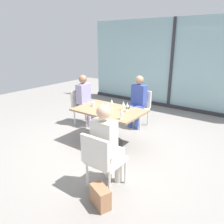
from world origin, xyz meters
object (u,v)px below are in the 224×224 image
chair_front_right (102,158)px  wine_glass_1 (108,104)px  chair_near_window (139,106)px  chair_far_left (82,105)px  wine_glass_5 (104,107)px  wine_glass_0 (127,105)px  wine_glass_6 (112,102)px  coffee_cup (93,104)px  person_far_left (85,98)px  dining_table_main (109,118)px  cell_phone_on_table (128,107)px  person_near_window (138,99)px  person_front_right (107,142)px  wine_glass_4 (103,105)px  handbag_0 (100,197)px  wine_glass_2 (122,112)px  wine_glass_3 (123,104)px

chair_front_right → wine_glass_1: (-0.79, 1.18, 0.37)m
chair_near_window → chair_far_left: size_ratio=1.00×
chair_near_window → wine_glass_5: wine_glass_5 is taller
chair_front_right → wine_glass_0: size_ratio=4.70×
chair_far_left → wine_glass_6: (1.19, -0.37, 0.37)m
coffee_cup → wine_glass_0: bearing=9.6°
person_far_left → dining_table_main: bearing=-24.1°
chair_near_window → cell_phone_on_table: size_ratio=6.04×
chair_near_window → person_near_window: size_ratio=0.69×
chair_near_window → chair_front_right: bearing=-71.9°
chair_near_window → person_front_right: bearing=-71.2°
chair_front_right → wine_glass_4: wine_glass_4 is taller
wine_glass_4 → handbag_0: 1.86m
chair_near_window → wine_glass_6: wine_glass_6 is taller
cell_phone_on_table → handbag_0: bearing=-91.6°
wine_glass_2 → wine_glass_4: size_ratio=1.00×
dining_table_main → person_near_window: person_near_window is taller
handbag_0 → chair_front_right: bearing=145.8°
wine_glass_3 → wine_glass_5: size_ratio=1.00×
person_front_right → person_near_window: 2.45m
person_near_window → cell_phone_on_table: bearing=-73.7°
chair_far_left → wine_glass_0: 1.66m
wine_glass_0 → wine_glass_4: bearing=-140.0°
chair_far_left → wine_glass_2: 1.95m
chair_far_left → chair_near_window: bearing=32.0°
wine_glass_1 → wine_glass_3: same height
wine_glass_4 → chair_near_window: bearing=89.7°
chair_front_right → handbag_0: (0.20, -0.29, -0.36)m
person_front_right → wine_glass_2: 0.91m
coffee_cup → person_near_window: bearing=70.5°
chair_far_left → handbag_0: (2.25, -2.05, -0.36)m
person_far_left → handbag_0: bearing=-43.9°
chair_near_window → cell_phone_on_table: chair_near_window is taller
chair_near_window → coffee_cup: (-0.41, -1.27, 0.28)m
chair_near_window → wine_glass_4: wine_glass_4 is taller
wine_glass_6 → wine_glass_3: bearing=2.5°
wine_glass_1 → coffee_cup: size_ratio=2.06×
chair_near_window → person_far_left: person_far_left is taller
chair_far_left → wine_glass_1: 1.43m
wine_glass_1 → wine_glass_4: (-0.04, -0.11, 0.00)m
dining_table_main → chair_front_right: 1.51m
chair_near_window → wine_glass_4: (-0.01, -1.45, 0.37)m
wine_glass_3 → wine_glass_5: bearing=-112.8°
wine_glass_0 → coffee_cup: (-0.77, -0.13, -0.09)m
person_far_left → coffee_cup: bearing=-36.0°
handbag_0 → wine_glass_4: bearing=148.5°
chair_front_right → wine_glass_1: bearing=123.9°
wine_glass_0 → wine_glass_6: bearing=179.0°
person_far_left → chair_far_left: bearing=-180.0°
person_far_left → handbag_0: person_far_left is taller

